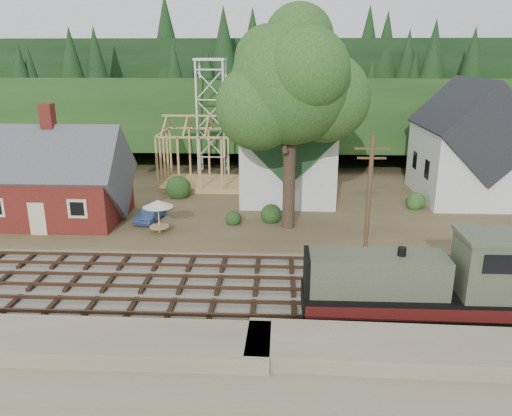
{
  "coord_description": "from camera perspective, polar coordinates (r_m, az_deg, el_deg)",
  "views": [
    {
      "loc": [
        1.26,
        -25.61,
        12.73
      ],
      "look_at": [
        -0.24,
        6.0,
        3.0
      ],
      "focal_mm": 35.0,
      "sensor_mm": 36.0,
      "label": 1
    }
  ],
  "objects": [
    {
      "name": "timber_frame",
      "position": [
        49.08,
        -5.88,
        5.89
      ],
      "size": [
        8.2,
        6.2,
        6.99
      ],
      "color": "tan",
      "rests_on": "village_flat"
    },
    {
      "name": "patio_set",
      "position": [
        36.55,
        -11.14,
        0.35
      ],
      "size": [
        2.22,
        2.22,
        2.47
      ],
      "color": "silver",
      "rests_on": "village_flat"
    },
    {
      "name": "railroad_bed",
      "position": [
        28.59,
        -0.09,
        -9.17
      ],
      "size": [
        64.0,
        11.0,
        0.16
      ],
      "primitive_type": "cube",
      "color": "#726B5B",
      "rests_on": "ground"
    },
    {
      "name": "hillside",
      "position": [
        68.81,
        1.62,
        6.43
      ],
      "size": [
        70.0,
        28.96,
        12.74
      ],
      "primitive_type": "cube",
      "rotation": [
        -0.17,
        0.0,
        0.0
      ],
      "color": "#1E3F19",
      "rests_on": "ground"
    },
    {
      "name": "church",
      "position": [
        45.92,
        3.63,
        7.6
      ],
      "size": [
        8.4,
        15.17,
        13.0
      ],
      "color": "silver",
      "rests_on": "village_flat"
    },
    {
      "name": "lattice_tower",
      "position": [
        54.16,
        -5.16,
        14.17
      ],
      "size": [
        3.2,
        3.2,
        12.12
      ],
      "color": "silver",
      "rests_on": "village_flat"
    },
    {
      "name": "telegraph_pole_near",
      "position": [
        32.47,
        12.8,
        1.51
      ],
      "size": [
        2.2,
        0.28,
        8.0
      ],
      "color": "#4C331E",
      "rests_on": "ground"
    },
    {
      "name": "farmhouse",
      "position": [
        48.29,
        23.1,
        6.36
      ],
      "size": [
        8.4,
        10.8,
        10.6
      ],
      "color": "silver",
      "rests_on": "village_flat"
    },
    {
      "name": "ground",
      "position": [
        28.63,
        -0.09,
        -9.31
      ],
      "size": [
        140.0,
        140.0,
        0.0
      ],
      "primitive_type": "plane",
      "color": "#384C1E",
      "rests_on": "ground"
    },
    {
      "name": "embankment",
      "position": [
        21.36,
        -1.27,
        -19.49
      ],
      "size": [
        64.0,
        5.0,
        1.6
      ],
      "primitive_type": "cube",
      "color": "#7F7259",
      "rests_on": "ground"
    },
    {
      "name": "car_blue",
      "position": [
        39.9,
        -11.97,
        -0.44
      ],
      "size": [
        2.13,
        4.09,
        1.33
      ],
      "primitive_type": "imported",
      "rotation": [
        0.0,
        0.0,
        -0.15
      ],
      "color": "#5A80C2",
      "rests_on": "village_flat"
    },
    {
      "name": "village_flat",
      "position": [
        45.4,
        1.01,
        1.01
      ],
      "size": [
        64.0,
        26.0,
        0.3
      ],
      "primitive_type": "cube",
      "color": "brown",
      "rests_on": "ground"
    },
    {
      "name": "depot",
      "position": [
        41.57,
        -21.93,
        2.61
      ],
      "size": [
        10.8,
        7.41,
        9.0
      ],
      "color": "#5C1915",
      "rests_on": "village_flat"
    },
    {
      "name": "big_tree",
      "position": [
        35.79,
        4.27,
        13.02
      ],
      "size": [
        10.9,
        8.4,
        14.7
      ],
      "color": "#38281E",
      "rests_on": "village_flat"
    },
    {
      "name": "locomotive",
      "position": [
        26.07,
        18.96,
        -8.2
      ],
      "size": [
        11.12,
        2.78,
        4.47
      ],
      "color": "black",
      "rests_on": "railroad_bed"
    },
    {
      "name": "ridge",
      "position": [
        84.58,
        1.84,
        8.43
      ],
      "size": [
        80.0,
        20.0,
        12.0
      ],
      "primitive_type": "cube",
      "color": "black",
      "rests_on": "ground"
    }
  ]
}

